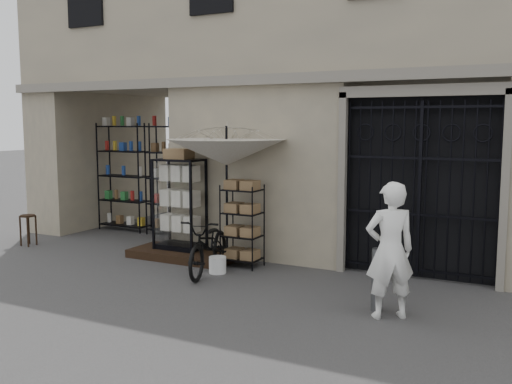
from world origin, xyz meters
The scene contains 14 objects.
ground centered at (0.00, 0.00, 0.00)m, with size 80.00×80.00×0.00m, color black.
main_building centered at (0.00, 4.00, 4.50)m, with size 14.00×4.00×9.00m, color gray.
shop_recess centered at (-4.50, 2.80, 1.50)m, with size 3.00×1.70×3.00m, color black.
shop_shelving centered at (-4.55, 3.30, 1.25)m, with size 2.70×0.50×2.50m, color black.
iron_gate centered at (1.75, 2.28, 1.50)m, with size 2.50×0.21×3.00m.
step_platform centered at (-2.40, 1.55, 0.07)m, with size 2.00×0.90×0.15m, color black.
display_cabinet centered at (-2.54, 1.66, 0.91)m, with size 0.86×0.55×1.83m.
wire_rack centered at (-1.14, 1.54, 0.71)m, with size 0.71×0.56×1.44m.
market_umbrella centered at (-1.44, 1.53, 2.12)m, with size 2.16×2.19×2.95m.
white_bucket centered at (-1.30, 0.96, 0.14)m, with size 0.29×0.29×0.28m, color white.
bicycle centered at (-1.42, 0.91, 0.00)m, with size 0.63×0.94×1.80m, color black.
wooden_stool centered at (-5.87, 1.03, 0.33)m, with size 0.36×0.36×0.63m.
steel_bollard centered at (1.60, 0.27, 0.43)m, with size 0.16×0.16×0.85m, color #595B5E.
shopkeeper centered at (1.80, 0.09, 0.00)m, with size 0.65×1.77×0.42m, color white.
Camera 1 is at (3.55, -7.04, 2.51)m, focal length 40.00 mm.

